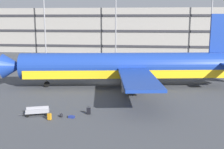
# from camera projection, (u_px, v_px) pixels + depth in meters

# --- Properties ---
(ground_plane) EXTENTS (600.00, 600.00, 0.00)m
(ground_plane) POSITION_uv_depth(u_px,v_px,m) (104.00, 83.00, 47.95)
(ground_plane) COLOR #424449
(terminal_structure) EXTENTS (172.81, 14.77, 13.95)m
(terminal_structure) POSITION_uv_depth(u_px,v_px,m) (124.00, 30.00, 95.25)
(terminal_structure) COLOR gray
(terminal_structure) RESTS_ON ground_plane
(airliner) EXTENTS (39.00, 31.53, 11.34)m
(airliner) POSITION_uv_depth(u_px,v_px,m) (128.00, 67.00, 45.26)
(airliner) COLOR navy
(airliner) RESTS_ON ground_plane
(light_mast_left) EXTENTS (1.80, 0.50, 19.82)m
(light_mast_left) POSITION_uv_depth(u_px,v_px,m) (44.00, 16.00, 84.66)
(light_mast_left) COLOR gray
(light_mast_left) RESTS_ON ground_plane
(light_mast_center_left) EXTENTS (1.80, 0.50, 22.47)m
(light_mast_center_left) POSITION_uv_depth(u_px,v_px,m) (116.00, 11.00, 82.14)
(light_mast_center_left) COLOR gray
(light_mast_center_left) RESTS_ON ground_plane
(light_mast_center_right) EXTENTS (1.80, 0.50, 26.07)m
(light_mast_center_right) POSITION_uv_depth(u_px,v_px,m) (212.00, 3.00, 78.93)
(light_mast_center_right) COLOR gray
(light_mast_center_right) RESTS_ON ground_plane
(suitcase_orange) EXTENTS (0.42, 0.33, 0.86)m
(suitcase_orange) POSITION_uv_depth(u_px,v_px,m) (49.00, 117.00, 30.48)
(suitcase_orange) COLOR orange
(suitcase_orange) RESTS_ON ground_plane
(suitcase_navy) EXTENTS (0.47, 0.26, 0.96)m
(suitcase_navy) POSITION_uv_depth(u_px,v_px,m) (89.00, 111.00, 32.34)
(suitcase_navy) COLOR black
(suitcase_navy) RESTS_ON ground_plane
(suitcase_purple) EXTENTS (0.73, 0.49, 0.24)m
(suitcase_purple) POSITION_uv_depth(u_px,v_px,m) (71.00, 117.00, 31.23)
(suitcase_purple) COLOR navy
(suitcase_purple) RESTS_ON ground_plane
(backpack_small) EXTENTS (0.43, 0.42, 0.49)m
(backpack_small) POSITION_uv_depth(u_px,v_px,m) (61.00, 115.00, 31.41)
(backpack_small) COLOR black
(backpack_small) RESTS_ON ground_plane
(baggage_cart) EXTENTS (3.34, 2.05, 0.82)m
(baggage_cart) POSITION_uv_depth(u_px,v_px,m) (37.00, 111.00, 32.09)
(baggage_cart) COLOR gray
(baggage_cart) RESTS_ON ground_plane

